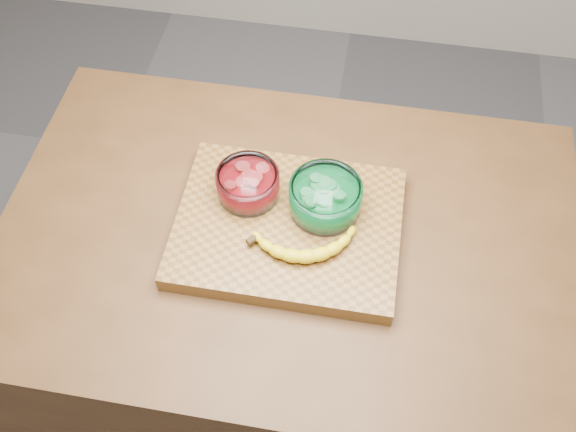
# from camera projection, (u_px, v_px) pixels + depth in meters

# --- Properties ---
(ground) EXTENTS (3.50, 3.50, 0.00)m
(ground) POSITION_uv_depth(u_px,v_px,m) (288.00, 387.00, 2.06)
(ground) COLOR #59595E
(ground) RESTS_ON ground
(counter) EXTENTS (1.20, 0.80, 0.90)m
(counter) POSITION_uv_depth(u_px,v_px,m) (288.00, 327.00, 1.69)
(counter) COLOR #4B2E16
(counter) RESTS_ON ground
(cutting_board) EXTENTS (0.45, 0.35, 0.04)m
(cutting_board) POSITION_uv_depth(u_px,v_px,m) (288.00, 227.00, 1.30)
(cutting_board) COLOR brown
(cutting_board) RESTS_ON counter
(bowl_red) EXTENTS (0.13, 0.13, 0.06)m
(bowl_red) POSITION_uv_depth(u_px,v_px,m) (248.00, 184.00, 1.30)
(bowl_red) COLOR white
(bowl_red) RESTS_ON cutting_board
(bowl_green) EXTENTS (0.15, 0.15, 0.07)m
(bowl_green) POSITION_uv_depth(u_px,v_px,m) (325.00, 198.00, 1.28)
(bowl_green) COLOR white
(bowl_green) RESTS_ON cutting_board
(banana) EXTENTS (0.23, 0.13, 0.03)m
(banana) POSITION_uv_depth(u_px,v_px,m) (303.00, 241.00, 1.24)
(banana) COLOR gold
(banana) RESTS_ON cutting_board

